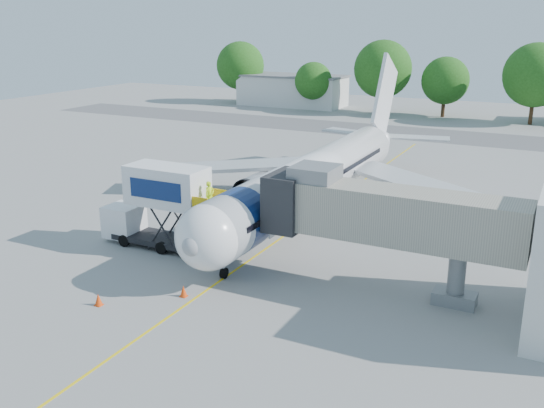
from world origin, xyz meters
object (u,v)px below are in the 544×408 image
at_px(aircraft, 317,177).
at_px(ground_tug, 195,326).
at_px(jet_bridge, 375,214).
at_px(catering_hiloader, 160,207).

height_order(aircraft, ground_tug, aircraft).
height_order(jet_bridge, catering_hiloader, jet_bridge).
bearing_deg(catering_hiloader, aircraft, 60.61).
xyz_separation_m(aircraft, ground_tug, (2.48, -20.27, -2.22)).
xyz_separation_m(jet_bridge, ground_tug, (-5.52, -9.15, -3.62)).
bearing_deg(jet_bridge, ground_tug, -121.08).
relative_size(jet_bridge, ground_tug, 3.76).
relative_size(catering_hiloader, ground_tug, 2.30).
distance_m(aircraft, ground_tug, 20.54).
distance_m(aircraft, catering_hiloader, 12.77).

